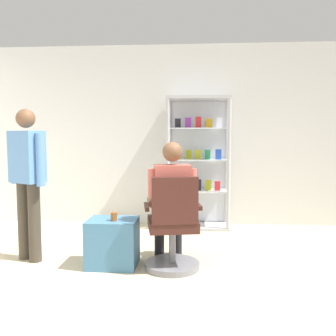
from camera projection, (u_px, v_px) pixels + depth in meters
name	position (u px, v px, depth m)	size (l,w,h in m)	color
ground_plane	(146.00, 315.00, 2.78)	(7.20, 7.20, 0.00)	#C6B793
back_wall	(172.00, 135.00, 5.64)	(6.00, 0.10, 2.70)	silver
display_cabinet_main	(198.00, 162.00, 5.41)	(0.90, 0.45, 1.90)	#B7B7BC
office_chair	(173.00, 232.00, 3.68)	(0.60, 0.57, 0.96)	slate
seated_shopkeeper	(171.00, 197.00, 3.81)	(0.54, 0.61, 1.29)	black
storage_crate	(113.00, 243.00, 3.82)	(0.51, 0.41, 0.49)	teal
tea_glass	(114.00, 216.00, 3.73)	(0.07, 0.07, 0.09)	brown
standing_customer	(28.00, 175.00, 3.94)	(0.47, 0.36, 1.63)	#3F382D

